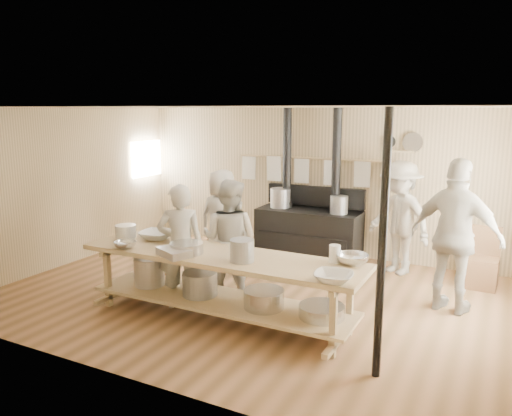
# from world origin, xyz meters

# --- Properties ---
(ground) EXTENTS (7.00, 7.00, 0.00)m
(ground) POSITION_xyz_m (0.00, 0.00, 0.00)
(ground) COLOR brown
(ground) RESTS_ON ground
(room_shell) EXTENTS (7.00, 7.00, 7.00)m
(room_shell) POSITION_xyz_m (0.00, 0.00, 1.62)
(room_shell) COLOR tan
(room_shell) RESTS_ON ground
(left_opening) EXTENTS (0.00, 0.90, 0.90)m
(left_opening) POSITION_xyz_m (-3.45, 2.00, 1.60)
(left_opening) COLOR white
(left_opening) RESTS_ON ground
(stove) EXTENTS (1.90, 0.75, 2.60)m
(stove) POSITION_xyz_m (-0.01, 2.12, 0.52)
(stove) COLOR black
(stove) RESTS_ON ground
(towel_rail) EXTENTS (3.00, 0.04, 0.47)m
(towel_rail) POSITION_xyz_m (0.00, 2.40, 1.56)
(towel_rail) COLOR tan
(towel_rail) RESTS_ON ground
(back_wall_shelf) EXTENTS (0.63, 0.14, 0.32)m
(back_wall_shelf) POSITION_xyz_m (1.46, 2.43, 2.00)
(back_wall_shelf) COLOR tan
(back_wall_shelf) RESTS_ON ground
(prep_table) EXTENTS (3.60, 0.90, 0.85)m
(prep_table) POSITION_xyz_m (-0.01, -0.90, 0.52)
(prep_table) COLOR tan
(prep_table) RESTS_ON ground
(support_post) EXTENTS (0.08, 0.08, 2.60)m
(support_post) POSITION_xyz_m (2.05, -1.35, 1.30)
(support_post) COLOR black
(support_post) RESTS_ON ground
(cook_far_left) EXTENTS (0.72, 0.65, 1.65)m
(cook_far_left) POSITION_xyz_m (-0.68, -0.76, 0.82)
(cook_far_left) COLOR #B7B1A2
(cook_far_left) RESTS_ON ground
(cook_left) EXTENTS (0.85, 0.69, 1.66)m
(cook_left) POSITION_xyz_m (-0.26, -0.22, 0.83)
(cook_left) COLOR #B7B1A2
(cook_left) RESTS_ON ground
(cook_center) EXTENTS (0.84, 0.58, 1.64)m
(cook_center) POSITION_xyz_m (-1.03, 0.88, 0.82)
(cook_center) COLOR #B7B1A2
(cook_center) RESTS_ON ground
(cook_right) EXTENTS (1.26, 0.79, 1.99)m
(cook_right) POSITION_xyz_m (2.52, 0.69, 1.00)
(cook_right) COLOR #B7B1A2
(cook_right) RESTS_ON ground
(cook_by_window) EXTENTS (1.34, 1.16, 1.79)m
(cook_by_window) POSITION_xyz_m (1.57, 1.95, 0.90)
(cook_by_window) COLOR #B7B1A2
(cook_by_window) RESTS_ON ground
(chair) EXTENTS (0.43, 0.43, 0.89)m
(chair) POSITION_xyz_m (2.82, 1.84, 0.26)
(chair) COLOR brown
(chair) RESTS_ON ground
(bowl_white_a) EXTENTS (0.50, 0.50, 0.11)m
(bowl_white_a) POSITION_xyz_m (-1.13, -0.68, 0.90)
(bowl_white_a) COLOR white
(bowl_white_a) RESTS_ON prep_table
(bowl_steel_a) EXTENTS (0.38, 0.38, 0.09)m
(bowl_steel_a) POSITION_xyz_m (-1.19, -1.23, 0.89)
(bowl_steel_a) COLOR silver
(bowl_steel_a) RESTS_ON prep_table
(bowl_white_b) EXTENTS (0.44, 0.44, 0.10)m
(bowl_white_b) POSITION_xyz_m (1.55, -1.23, 0.90)
(bowl_white_b) COLOR white
(bowl_white_b) RESTS_ON prep_table
(bowl_steel_b) EXTENTS (0.38, 0.38, 0.11)m
(bowl_steel_b) POSITION_xyz_m (1.55, -0.57, 0.91)
(bowl_steel_b) COLOR silver
(bowl_steel_b) RESTS_ON prep_table
(roasting_pan) EXTENTS (0.50, 0.42, 0.09)m
(roasting_pan) POSITION_xyz_m (-0.43, -1.23, 0.90)
(roasting_pan) COLOR #B2B2B7
(roasting_pan) RESTS_ON prep_table
(mixing_bowl_large) EXTENTS (0.48, 0.48, 0.13)m
(mixing_bowl_large) POSITION_xyz_m (-0.38, -1.06, 0.91)
(mixing_bowl_large) COLOR silver
(mixing_bowl_large) RESTS_ON prep_table
(bucket_galv) EXTENTS (0.35, 0.35, 0.26)m
(bucket_galv) POSITION_xyz_m (0.39, -1.04, 0.98)
(bucket_galv) COLOR gray
(bucket_galv) RESTS_ON prep_table
(deep_bowl_enamel) EXTENTS (0.31, 0.31, 0.17)m
(deep_bowl_enamel) POSITION_xyz_m (-1.55, -0.81, 0.94)
(deep_bowl_enamel) COLOR white
(deep_bowl_enamel) RESTS_ON prep_table
(pitcher) EXTENTS (0.17, 0.17, 0.20)m
(pitcher) POSITION_xyz_m (1.35, -0.59, 0.95)
(pitcher) COLOR white
(pitcher) RESTS_ON prep_table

